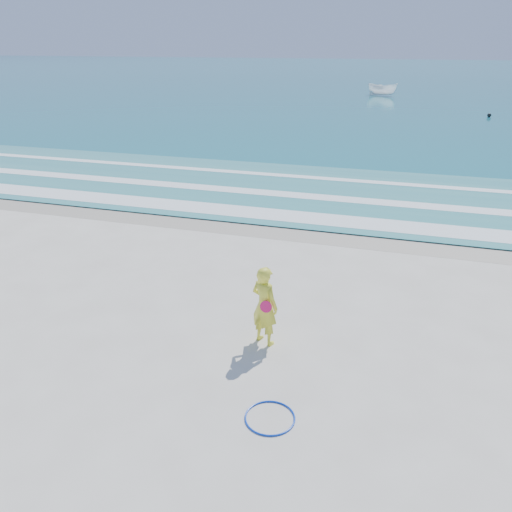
# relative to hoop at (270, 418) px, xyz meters

# --- Properties ---
(ground) EXTENTS (400.00, 400.00, 0.00)m
(ground) POSITION_rel_hoop_xyz_m (-1.59, 0.95, -0.02)
(ground) COLOR silver
(ground) RESTS_ON ground
(wet_sand) EXTENTS (400.00, 2.40, 0.00)m
(wet_sand) POSITION_rel_hoop_xyz_m (-1.59, 9.95, -0.02)
(wet_sand) COLOR #B2A893
(wet_sand) RESTS_ON ground
(ocean) EXTENTS (400.00, 190.00, 0.04)m
(ocean) POSITION_rel_hoop_xyz_m (-1.59, 105.95, 0.00)
(ocean) COLOR #19727F
(ocean) RESTS_ON ground
(shallow) EXTENTS (400.00, 10.00, 0.01)m
(shallow) POSITION_rel_hoop_xyz_m (-1.59, 14.95, 0.03)
(shallow) COLOR #59B7AD
(shallow) RESTS_ON ocean
(foam_near) EXTENTS (400.00, 1.40, 0.01)m
(foam_near) POSITION_rel_hoop_xyz_m (-1.59, 11.25, 0.04)
(foam_near) COLOR white
(foam_near) RESTS_ON shallow
(foam_mid) EXTENTS (400.00, 0.90, 0.01)m
(foam_mid) POSITION_rel_hoop_xyz_m (-1.59, 14.15, 0.04)
(foam_mid) COLOR white
(foam_mid) RESTS_ON shallow
(foam_far) EXTENTS (400.00, 0.60, 0.01)m
(foam_far) POSITION_rel_hoop_xyz_m (-1.59, 17.45, 0.04)
(foam_far) COLOR white
(foam_far) RESTS_ON shallow
(hoop) EXTENTS (0.96, 0.96, 0.03)m
(hoop) POSITION_rel_hoop_xyz_m (0.00, 0.00, 0.00)
(hoop) COLOR #0A39C5
(hoop) RESTS_ON ground
(boat) EXTENTS (4.23, 2.80, 1.53)m
(boat) POSITION_rel_hoop_xyz_m (-1.87, 60.50, 0.79)
(boat) COLOR white
(boat) RESTS_ON ocean
(buoy) EXTENTS (0.35, 0.35, 0.35)m
(buoy) POSITION_rel_hoop_xyz_m (8.69, 43.50, 0.20)
(buoy) COLOR black
(buoy) RESTS_ON ocean
(woman) EXTENTS (0.82, 0.70, 1.90)m
(woman) POSITION_rel_hoop_xyz_m (-0.80, 2.43, 0.93)
(woman) COLOR yellow
(woman) RESTS_ON ground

